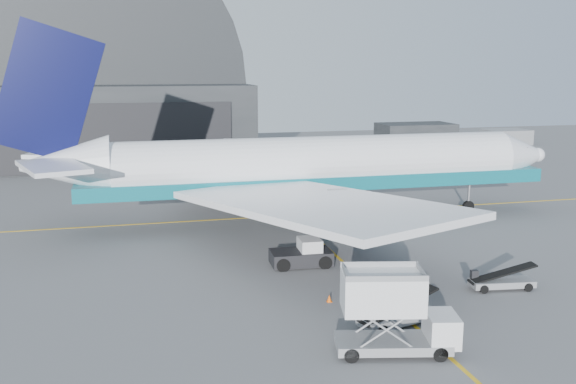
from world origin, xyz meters
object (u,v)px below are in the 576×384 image
object	(u,v)px
airliner	(297,167)
belt_loader_b	(501,281)
catering_truck	(392,313)
belt_loader_a	(397,315)
pushback_tug	(303,255)

from	to	relation	value
airliner	belt_loader_b	distance (m)	23.94
airliner	belt_loader_b	size ratio (longest dim) A/B	11.69
catering_truck	belt_loader_a	world-z (taller)	catering_truck
pushback_tug	catering_truck	bearing A→B (deg)	-85.73
pushback_tug	belt_loader_b	size ratio (longest dim) A/B	1.00
airliner	belt_loader_a	world-z (taller)	airliner
belt_loader_a	belt_loader_b	size ratio (longest dim) A/B	1.15
airliner	pushback_tug	distance (m)	14.67
catering_truck	pushback_tug	size ratio (longest dim) A/B	1.44
catering_truck	belt_loader_b	size ratio (longest dim) A/B	1.44
airliner	catering_truck	distance (m)	29.55
airliner	belt_loader_b	xyz separation A→B (m)	(8.34, -21.93, -4.76)
airliner	belt_loader_a	bearing A→B (deg)	-92.10
pushback_tug	belt_loader_a	xyz separation A→B (m)	(2.27, -12.37, -0.18)
catering_truck	belt_loader_a	size ratio (longest dim) A/B	1.26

